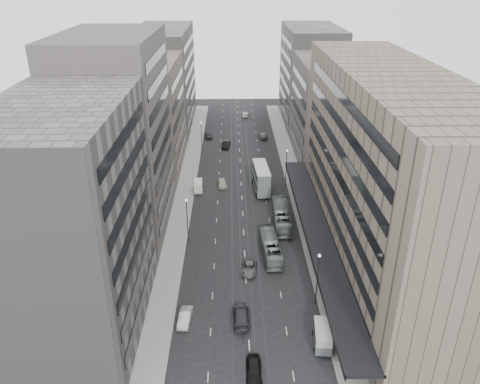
{
  "coord_description": "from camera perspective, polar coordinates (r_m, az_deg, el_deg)",
  "views": [
    {
      "loc": [
        -2.0,
        -57.79,
        43.17
      ],
      "look_at": [
        -0.58,
        18.93,
        6.2
      ],
      "focal_mm": 35.0,
      "sensor_mm": 36.0,
      "label": 1
    }
  ],
  "objects": [
    {
      "name": "building_left_a",
      "position": [
        60.44,
        -19.79,
        -3.72
      ],
      "size": [
        15.0,
        28.0,
        30.0
      ],
      "primitive_type": "cube",
      "color": "slate",
      "rests_on": "ground"
    },
    {
      "name": "sedan_6",
      "position": [
        110.96,
        2.62,
        3.19
      ],
      "size": [
        2.48,
        5.07,
        1.39
      ],
      "primitive_type": "imported",
      "rotation": [
        0.0,
        0.0,
        3.18
      ],
      "color": "silver",
      "rests_on": "ground"
    },
    {
      "name": "bus_far",
      "position": [
        86.7,
        5.06,
        -2.96
      ],
      "size": [
        3.2,
        12.24,
        3.39
      ],
      "primitive_type": "imported",
      "rotation": [
        0.0,
        0.0,
        3.11
      ],
      "color": "gray",
      "rests_on": "ground"
    },
    {
      "name": "department_store",
      "position": [
        75.33,
        17.18,
        2.52
      ],
      "size": [
        19.2,
        60.0,
        30.0
      ],
      "color": "#7A6A59",
      "rests_on": "ground"
    },
    {
      "name": "lamp_right_near",
      "position": [
        66.06,
        9.48,
        -9.76
      ],
      "size": [
        0.44,
        0.44,
        8.32
      ],
      "color": "#262628",
      "rests_on": "ground"
    },
    {
      "name": "lamp_left_far",
      "position": [
        119.25,
        -4.74,
        7.08
      ],
      "size": [
        0.44,
        0.44,
        8.32
      ],
      "color": "#262628",
      "rests_on": "ground"
    },
    {
      "name": "sedan_2",
      "position": [
        74.26,
        1.13,
        -9.18
      ],
      "size": [
        2.73,
        5.08,
        1.35
      ],
      "primitive_type": "imported",
      "rotation": [
        0.0,
        0.0,
        -0.1
      ],
      "color": "#59595B",
      "rests_on": "ground"
    },
    {
      "name": "ground",
      "position": [
        72.16,
        0.75,
        -11.02
      ],
      "size": [
        220.0,
        220.0,
        0.0
      ],
      "primitive_type": "plane",
      "color": "black",
      "rests_on": "ground"
    },
    {
      "name": "sidewalk_right",
      "position": [
        105.51,
        6.66,
        1.44
      ],
      "size": [
        4.0,
        125.0,
        0.15
      ],
      "primitive_type": "cube",
      "color": "gray",
      "rests_on": "ground"
    },
    {
      "name": "sedan_9",
      "position": [
        151.45,
        0.66,
        9.46
      ],
      "size": [
        2.02,
        4.74,
        1.52
      ],
      "primitive_type": "imported",
      "rotation": [
        0.0,
        0.0,
        3.05
      ],
      "color": "#A29C86",
      "rests_on": "ground"
    },
    {
      "name": "lamp_right_far",
      "position": [
        100.93,
        5.69,
        3.5
      ],
      "size": [
        0.44,
        0.44,
        8.32
      ],
      "color": "#262628",
      "rests_on": "ground"
    },
    {
      "name": "sedan_4",
      "position": [
        101.75,
        -2.2,
        1.08
      ],
      "size": [
        2.35,
        4.71,
        1.54
      ],
      "primitive_type": "imported",
      "rotation": [
        0.0,
        0.0,
        0.12
      ],
      "color": "#BEB39D",
      "rests_on": "ground"
    },
    {
      "name": "sedan_8",
      "position": [
        131.97,
        -3.85,
        6.95
      ],
      "size": [
        2.43,
        4.94,
        1.62
      ],
      "primitive_type": "imported",
      "rotation": [
        0.0,
        0.0,
        0.11
      ],
      "color": "#28292B",
      "rests_on": "ground"
    },
    {
      "name": "sedan_7",
      "position": [
        131.71,
        2.82,
        6.9
      ],
      "size": [
        2.21,
        5.05,
        1.45
      ],
      "primitive_type": "imported",
      "rotation": [
        0.0,
        0.0,
        3.18
      ],
      "color": "#5F6062",
      "rests_on": "ground"
    },
    {
      "name": "building_left_b",
      "position": [
        83.43,
        -14.62,
        6.6
      ],
      "size": [
        15.0,
        26.0,
        34.0
      ],
      "primitive_type": "cube",
      "color": "#4F4945",
      "rests_on": "ground"
    },
    {
      "name": "sedan_5",
      "position": [
        124.38,
        -1.7,
        5.82
      ],
      "size": [
        2.45,
        5.29,
        1.68
      ],
      "primitive_type": "imported",
      "rotation": [
        0.0,
        0.0,
        -0.14
      ],
      "color": "black",
      "rests_on": "ground"
    },
    {
      "name": "sedan_1",
      "position": [
        65.45,
        -6.73,
        -14.92
      ],
      "size": [
        1.87,
        4.48,
        1.44
      ],
      "primitive_type": "imported",
      "rotation": [
        0.0,
        0.0,
        -0.08
      ],
      "color": "#BBBBB7",
      "rests_on": "ground"
    },
    {
      "name": "vw_microbus",
      "position": [
        62.24,
        10.02,
        -16.85
      ],
      "size": [
        2.62,
        5.01,
        2.6
      ],
      "rotation": [
        0.0,
        0.0,
        -0.11
      ],
      "color": "#505557",
      "rests_on": "ground"
    },
    {
      "name": "building_right_mid",
      "position": [
        116.52,
        10.77,
        9.76
      ],
      "size": [
        15.0,
        28.0,
        24.0
      ],
      "primitive_type": "cube",
      "color": "#4F4945",
      "rests_on": "ground"
    },
    {
      "name": "building_left_d",
      "position": [
        141.22,
        -9.23,
        13.49
      ],
      "size": [
        15.0,
        38.0,
        28.0
      ],
      "primitive_type": "cube",
      "color": "slate",
      "rests_on": "ground"
    },
    {
      "name": "sidewalk_left",
      "position": [
        105.06,
        -6.43,
        1.34
      ],
      "size": [
        4.0,
        125.0,
        0.15
      ],
      "primitive_type": "cube",
      "color": "gray",
      "rests_on": "ground"
    },
    {
      "name": "building_left_c",
      "position": [
        109.97,
        -11.37,
        9.03
      ],
      "size": [
        15.0,
        28.0,
        25.0
      ],
      "primitive_type": "cube",
      "color": "#796C5E",
      "rests_on": "ground"
    },
    {
      "name": "double_decker",
      "position": [
        99.05,
        2.61,
        1.74
      ],
      "size": [
        3.63,
        10.13,
        5.45
      ],
      "rotation": [
        0.0,
        0.0,
        0.07
      ],
      "color": "slate",
      "rests_on": "ground"
    },
    {
      "name": "bus_near",
      "position": [
        77.8,
        3.71,
        -6.69
      ],
      "size": [
        3.28,
        11.17,
        3.07
      ],
      "primitive_type": "imported",
      "rotation": [
        0.0,
        0.0,
        3.21
      ],
      "color": "gray",
      "rests_on": "ground"
    },
    {
      "name": "lamp_left_near",
      "position": [
        79.82,
        -6.48,
        -2.85
      ],
      "size": [
        0.44,
        0.44,
        8.32
      ],
      "color": "#262628",
      "rests_on": "ground"
    },
    {
      "name": "sedan_0",
      "position": [
        58.34,
        1.69,
        -20.87
      ],
      "size": [
        1.95,
        4.68,
        1.59
      ],
      "primitive_type": "imported",
      "rotation": [
        0.0,
        0.0,
        -0.02
      ],
      "color": "black",
      "rests_on": "ground"
    },
    {
      "name": "sedan_3",
      "position": [
        65.16,
        0.13,
        -14.79
      ],
      "size": [
        2.43,
        5.77,
        1.66
      ],
      "primitive_type": "imported",
      "rotation": [
        0.0,
        0.0,
        3.16
      ],
      "color": "#2A2A2D",
      "rests_on": "ground"
    },
    {
      "name": "building_right_far",
      "position": [
        144.72,
        8.56,
        13.83
      ],
      "size": [
        15.0,
        32.0,
        28.0
      ],
      "primitive_type": "cube",
      "color": "slate",
      "rests_on": "ground"
    },
    {
      "name": "panel_van",
      "position": [
        99.48,
        -5.11,
        0.74
      ],
      "size": [
        2.05,
        3.89,
        2.39
      ],
      "rotation": [
        0.0,
        0.0,
        0.06
      ],
      "color": "silver",
      "rests_on": "ground"
    }
  ]
}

